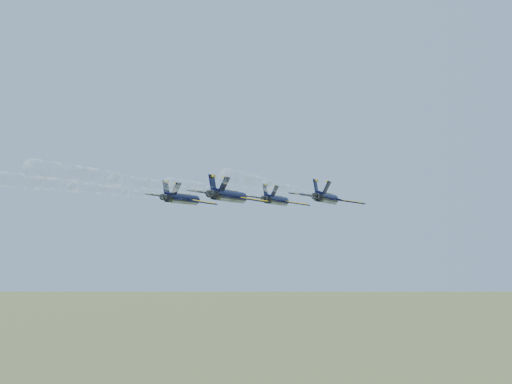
# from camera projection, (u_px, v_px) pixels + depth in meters

# --- Properties ---
(jet_lead) EXTENTS (11.58, 15.19, 3.46)m
(jet_lead) POSITION_uv_depth(u_px,v_px,m) (277.00, 200.00, 132.08)
(jet_lead) COLOR black
(jet_left) EXTENTS (11.58, 15.19, 3.46)m
(jet_left) POSITION_uv_depth(u_px,v_px,m) (183.00, 199.00, 120.67)
(jet_left) COLOR black
(jet_right) EXTENTS (11.58, 15.19, 3.46)m
(jet_right) POSITION_uv_depth(u_px,v_px,m) (327.00, 198.00, 116.20)
(jet_right) COLOR black
(jet_slot) EXTENTS (11.58, 15.19, 3.46)m
(jet_slot) POSITION_uv_depth(u_px,v_px,m) (230.00, 196.00, 104.06)
(jet_slot) COLOR black
(smoke_trail_lead) EXTENTS (6.64, 41.35, 1.65)m
(smoke_trail_lead) POSITION_uv_depth(u_px,v_px,m) (214.00, 195.00, 101.16)
(smoke_trail_lead) COLOR white
(smoke_trail_left) EXTENTS (6.64, 41.35, 1.65)m
(smoke_trail_left) POSITION_uv_depth(u_px,v_px,m) (80.00, 193.00, 89.76)
(smoke_trail_left) COLOR white
(smoke_trail_right) EXTENTS (6.64, 41.35, 1.65)m
(smoke_trail_right) POSITION_uv_depth(u_px,v_px,m) (271.00, 191.00, 85.28)
(smoke_trail_right) COLOR white
(smoke_trail_slot) EXTENTS (6.64, 41.35, 1.65)m
(smoke_trail_slot) POSITION_uv_depth(u_px,v_px,m) (123.00, 187.00, 73.14)
(smoke_trail_slot) COLOR white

